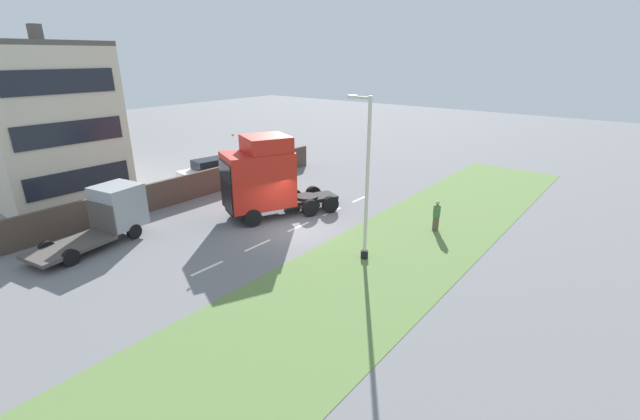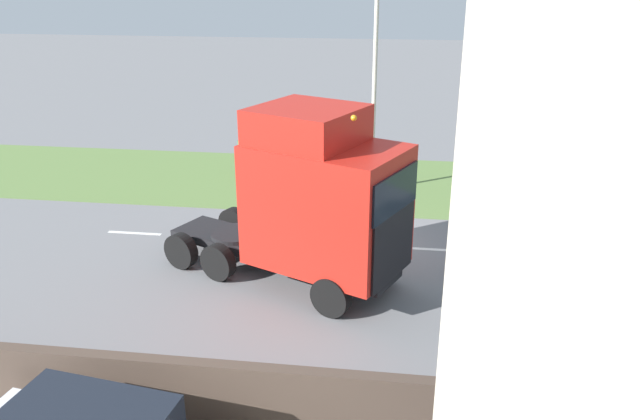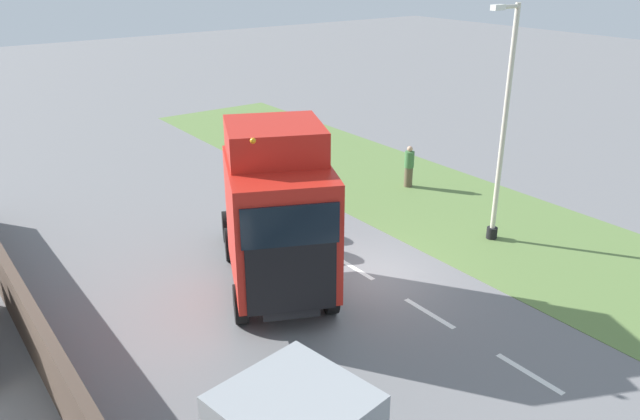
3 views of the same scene
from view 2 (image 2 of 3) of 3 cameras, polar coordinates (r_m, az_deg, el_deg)
The scene contains 7 objects.
ground_plane at distance 19.58m, azimuth 2.83°, elevation -3.21°, with size 120.00×120.00×0.00m, color slate.
grass_verge at distance 25.14m, azimuth 4.00°, elevation 2.45°, with size 7.00×44.00×0.01m.
lane_markings at distance 19.64m, azimuth 0.79°, elevation -3.09°, with size 0.16×14.60×0.00m.
boundary_wall at distance 11.46m, azimuth -1.14°, elevation -17.98°, with size 0.25×24.00×1.73m.
lorry_cab at distance 16.21m, azimuth -0.19°, elevation 0.85°, with size 5.14×7.15×5.02m.
lamp_post at distance 23.29m, azimuth 4.94°, elevation 9.77°, with size 1.30×0.36×7.61m.
pedestrian at distance 25.97m, azimuth -7.06°, elevation 4.91°, with size 0.39×0.39×1.73m.
Camera 2 is at (17.76, 1.38, 8.13)m, focal length 35.00 mm.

